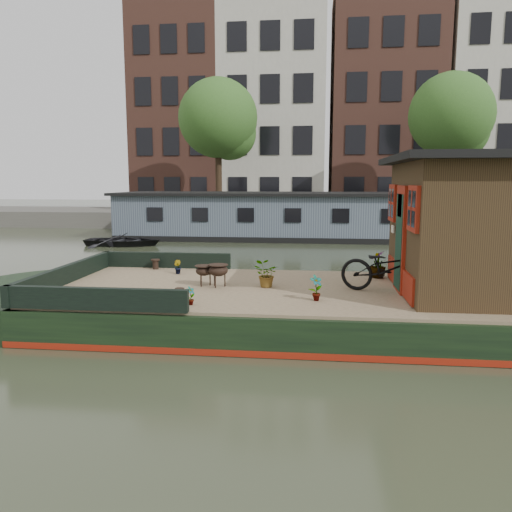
# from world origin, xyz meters

# --- Properties ---
(ground) EXTENTS (120.00, 120.00, 0.00)m
(ground) POSITION_xyz_m (0.00, 0.00, 0.00)
(ground) COLOR #2C3320
(ground) RESTS_ON ground
(houseboat_hull) EXTENTS (14.01, 4.02, 0.60)m
(houseboat_hull) POSITION_xyz_m (-1.33, 0.00, 0.27)
(houseboat_hull) COLOR black
(houseboat_hull) RESTS_ON ground
(houseboat_deck) EXTENTS (11.80, 3.80, 0.05)m
(houseboat_deck) POSITION_xyz_m (0.00, 0.00, 0.62)
(houseboat_deck) COLOR #99805E
(houseboat_deck) RESTS_ON houseboat_hull
(bow_bulwark) EXTENTS (3.00, 4.00, 0.35)m
(bow_bulwark) POSITION_xyz_m (-5.07, 0.00, 0.82)
(bow_bulwark) COLOR black
(bow_bulwark) RESTS_ON houseboat_deck
(cabin) EXTENTS (4.00, 3.50, 2.42)m
(cabin) POSITION_xyz_m (2.19, 0.00, 1.88)
(cabin) COLOR black
(cabin) RESTS_ON houseboat_deck
(bicycle) EXTENTS (1.82, 1.16, 0.90)m
(bicycle) POSITION_xyz_m (0.20, -0.20, 1.10)
(bicycle) COLOR black
(bicycle) RESTS_ON houseboat_deck
(potted_plant_a) EXTENTS (0.28, 0.26, 0.44)m
(potted_plant_a) POSITION_xyz_m (-1.07, -0.93, 0.87)
(potted_plant_a) COLOR #945A2A
(potted_plant_a) RESTS_ON houseboat_deck
(potted_plant_b) EXTENTS (0.21, 0.20, 0.30)m
(potted_plant_b) POSITION_xyz_m (-4.02, 1.19, 0.80)
(potted_plant_b) COLOR brown
(potted_plant_b) RESTS_ON houseboat_deck
(potted_plant_c) EXTENTS (0.44, 0.38, 0.49)m
(potted_plant_c) POSITION_xyz_m (-2.02, 0.05, 0.89)
(potted_plant_c) COLOR #B37234
(potted_plant_c) RESTS_ON houseboat_deck
(potted_plant_d) EXTENTS (0.33, 0.33, 0.56)m
(potted_plant_d) POSITION_xyz_m (0.20, 1.23, 0.93)
(potted_plant_d) COLOR maroon
(potted_plant_d) RESTS_ON houseboat_deck
(potted_plant_e) EXTENTS (0.18, 0.20, 0.31)m
(potted_plant_e) POSITION_xyz_m (-3.08, -1.46, 0.80)
(potted_plant_e) COLOR maroon
(potted_plant_e) RESTS_ON houseboat_deck
(brazier_front) EXTENTS (0.41, 0.41, 0.39)m
(brazier_front) POSITION_xyz_m (-3.19, 0.05, 0.85)
(brazier_front) COLOR black
(brazier_front) RESTS_ON houseboat_deck
(brazier_rear) EXTENTS (0.51, 0.51, 0.43)m
(brazier_rear) POSITION_xyz_m (-2.90, -0.01, 0.86)
(brazier_rear) COLOR black
(brazier_rear) RESTS_ON houseboat_deck
(bollard_port) EXTENTS (0.20, 0.20, 0.23)m
(bollard_port) POSITION_xyz_m (-4.68, 1.70, 0.76)
(bollard_port) COLOR black
(bollard_port) RESTS_ON houseboat_deck
(bollard_stbd) EXTENTS (0.16, 0.16, 0.19)m
(bollard_stbd) POSITION_xyz_m (-3.37, -1.06, 0.74)
(bollard_stbd) COLOR black
(bollard_stbd) RESTS_ON houseboat_deck
(dinghy) EXTENTS (3.12, 2.24, 0.64)m
(dinghy) POSITION_xyz_m (-8.93, 10.55, 0.32)
(dinghy) COLOR black
(dinghy) RESTS_ON ground
(far_houseboat) EXTENTS (20.40, 4.40, 2.11)m
(far_houseboat) POSITION_xyz_m (0.00, 14.00, 0.97)
(far_houseboat) COLOR slate
(far_houseboat) RESTS_ON ground
(quay) EXTENTS (60.00, 6.00, 0.90)m
(quay) POSITION_xyz_m (0.00, 20.50, 0.45)
(quay) COLOR #47443F
(quay) RESTS_ON ground
(townhouse_row) EXTENTS (27.25, 8.00, 16.50)m
(townhouse_row) POSITION_xyz_m (0.15, 27.50, 7.90)
(townhouse_row) COLOR brown
(townhouse_row) RESTS_ON ground
(tree_left) EXTENTS (4.40, 4.40, 7.40)m
(tree_left) POSITION_xyz_m (-6.36, 19.07, 5.89)
(tree_left) COLOR #332316
(tree_left) RESTS_ON quay
(tree_right) EXTENTS (4.40, 4.40, 7.40)m
(tree_right) POSITION_xyz_m (6.14, 19.07, 5.89)
(tree_right) COLOR #332316
(tree_right) RESTS_ON quay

